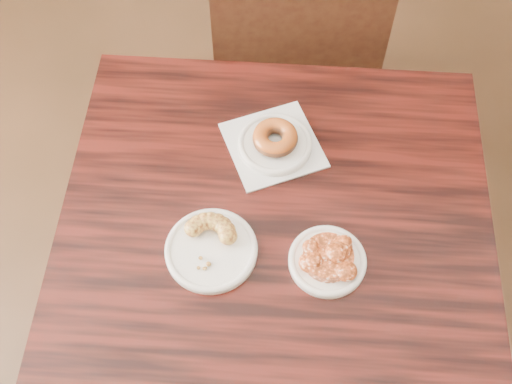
# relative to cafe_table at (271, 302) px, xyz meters

# --- Properties ---
(cafe_table) EXTENTS (0.82, 0.82, 0.75)m
(cafe_table) POSITION_rel_cafe_table_xyz_m (0.00, 0.00, 0.00)
(cafe_table) COLOR black
(cafe_table) RESTS_ON floor
(chair_far) EXTENTS (0.54, 0.54, 0.90)m
(chair_far) POSITION_rel_cafe_table_xyz_m (-0.00, 0.76, 0.08)
(chair_far) COLOR black
(chair_far) RESTS_ON floor
(napkin) EXTENTS (0.23, 0.23, 0.00)m
(napkin) POSITION_rel_cafe_table_xyz_m (-0.02, 0.19, 0.38)
(napkin) COLOR silver
(napkin) RESTS_ON cafe_table
(plate_donut) EXTENTS (0.15, 0.15, 0.01)m
(plate_donut) POSITION_rel_cafe_table_xyz_m (-0.01, 0.18, 0.39)
(plate_donut) COLOR white
(plate_donut) RESTS_ON napkin
(plate_cruller) EXTENTS (0.17, 0.17, 0.01)m
(plate_cruller) POSITION_rel_cafe_table_xyz_m (-0.11, -0.06, 0.38)
(plate_cruller) COLOR white
(plate_cruller) RESTS_ON cafe_table
(plate_fritter) EXTENTS (0.14, 0.14, 0.01)m
(plate_fritter) POSITION_rel_cafe_table_xyz_m (0.10, -0.06, 0.38)
(plate_fritter) COLOR white
(plate_fritter) RESTS_ON cafe_table
(glazed_donut) EXTENTS (0.09, 0.09, 0.03)m
(glazed_donut) POSITION_rel_cafe_table_xyz_m (-0.01, 0.18, 0.41)
(glazed_donut) COLOR brown
(glazed_donut) RESTS_ON plate_donut
(apple_fritter) EXTENTS (0.13, 0.13, 0.03)m
(apple_fritter) POSITION_rel_cafe_table_xyz_m (0.10, -0.06, 0.40)
(apple_fritter) COLOR #461A07
(apple_fritter) RESTS_ON plate_fritter
(cruller_fragment) EXTENTS (0.11, 0.11, 0.03)m
(cruller_fragment) POSITION_rel_cafe_table_xyz_m (-0.11, -0.06, 0.40)
(cruller_fragment) COLOR #623213
(cruller_fragment) RESTS_ON plate_cruller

